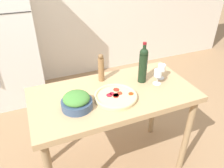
{
  "coord_description": "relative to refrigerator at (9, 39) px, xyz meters",
  "views": [
    {
      "loc": [
        -0.57,
        -1.34,
        1.88
      ],
      "look_at": [
        0.0,
        0.03,
        0.95
      ],
      "focal_mm": 35.0,
      "sensor_mm": 36.0,
      "label": 1
    }
  ],
  "objects": [
    {
      "name": "salad_bowl",
      "position": [
        0.45,
        -1.73,
        0.06
      ],
      "size": [
        0.23,
        0.23,
        0.12
      ],
      "color": "#384C6B",
      "rests_on": "prep_counter"
    },
    {
      "name": "wine_glass_far",
      "position": [
        1.24,
        -1.6,
        0.1
      ],
      "size": [
        0.07,
        0.07,
        0.13
      ],
      "color": "silver",
      "rests_on": "prep_counter"
    },
    {
      "name": "refrigerator",
      "position": [
        0.0,
        0.0,
        0.0
      ],
      "size": [
        0.64,
        0.67,
        1.78
      ],
      "color": "silver",
      "rests_on": "ground_plane"
    },
    {
      "name": "wine_bottle",
      "position": [
        1.06,
        -1.58,
        0.17
      ],
      "size": [
        0.07,
        0.07,
        0.36
      ],
      "color": "black",
      "rests_on": "prep_counter"
    },
    {
      "name": "ground_plane",
      "position": [
        0.77,
        -1.65,
        -0.89
      ],
      "size": [
        14.0,
        14.0,
        0.0
      ],
      "primitive_type": "plane",
      "color": "#9E7A56"
    },
    {
      "name": "homemade_pizza",
      "position": [
        0.75,
        -1.72,
        0.02
      ],
      "size": [
        0.34,
        0.34,
        0.03
      ],
      "color": "#DBC189",
      "rests_on": "prep_counter"
    },
    {
      "name": "wine_glass_near",
      "position": [
        1.16,
        -1.67,
        0.1
      ],
      "size": [
        0.07,
        0.07,
        0.13
      ],
      "color": "silver",
      "rests_on": "prep_counter"
    },
    {
      "name": "pepper_mill",
      "position": [
        0.74,
        -1.43,
        0.13
      ],
      "size": [
        0.05,
        0.05,
        0.25
      ],
      "color": "olive",
      "rests_on": "prep_counter"
    },
    {
      "name": "prep_counter",
      "position": [
        0.77,
        -1.65,
        -0.11
      ],
      "size": [
        1.33,
        0.68,
        0.89
      ],
      "color": "tan",
      "rests_on": "ground_plane"
    }
  ]
}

